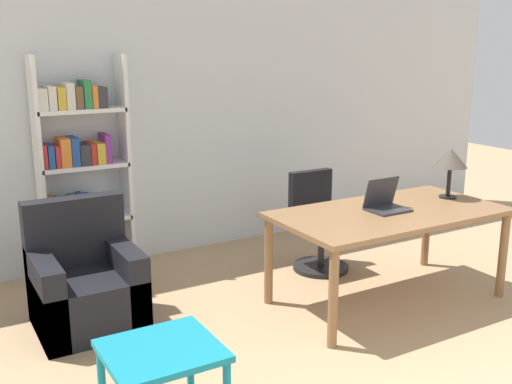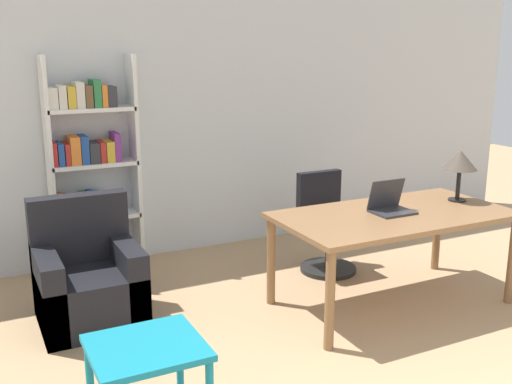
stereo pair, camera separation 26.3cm
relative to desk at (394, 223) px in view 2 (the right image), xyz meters
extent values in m
cube|color=silver|center=(-0.79, 2.03, 0.66)|extent=(8.00, 0.06, 2.70)
cube|color=olive|center=(0.00, 0.00, 0.06)|extent=(1.88, 0.98, 0.04)
cylinder|color=olive|center=(-0.88, -0.43, -0.32)|extent=(0.07, 0.07, 0.73)
cylinder|color=olive|center=(0.88, -0.43, -0.32)|extent=(0.07, 0.07, 0.73)
cylinder|color=olive|center=(-0.88, 0.43, -0.32)|extent=(0.07, 0.07, 0.73)
cylinder|color=olive|center=(0.88, 0.43, -0.32)|extent=(0.07, 0.07, 0.73)
cube|color=#2D2D33|center=(-0.02, 0.00, 0.09)|extent=(0.32, 0.25, 0.02)
cube|color=#2D2D33|center=(-0.02, 0.09, 0.22)|extent=(0.32, 0.07, 0.24)
cube|color=white|center=(-0.02, 0.10, 0.22)|extent=(0.29, 0.06, 0.21)
cylinder|color=black|center=(0.73, 0.07, 0.09)|extent=(0.15, 0.15, 0.01)
cylinder|color=black|center=(0.73, 0.07, 0.23)|extent=(0.04, 0.04, 0.26)
cone|color=#4C4238|center=(0.73, 0.07, 0.44)|extent=(0.29, 0.29, 0.16)
cylinder|color=black|center=(-0.06, 0.83, -0.67)|extent=(0.52, 0.52, 0.04)
cylinder|color=#262626|center=(-0.06, 0.83, -0.48)|extent=(0.06, 0.06, 0.32)
cube|color=black|center=(-0.06, 0.83, -0.27)|extent=(0.47, 0.47, 0.10)
cube|color=black|center=(-0.06, 1.03, 0.01)|extent=(0.45, 0.08, 0.45)
cube|color=teal|center=(-2.26, -0.76, -0.18)|extent=(0.59, 0.54, 0.04)
cylinder|color=teal|center=(-2.52, -0.53, -0.44)|extent=(0.04, 0.04, 0.49)
cylinder|color=teal|center=(-2.00, -0.53, -0.44)|extent=(0.04, 0.04, 0.49)
cube|color=black|center=(-2.27, 0.73, -0.48)|extent=(0.75, 0.72, 0.41)
cube|color=black|center=(-2.27, 1.01, -0.01)|extent=(0.75, 0.16, 0.53)
cube|color=black|center=(-2.56, 0.73, -0.39)|extent=(0.16, 0.72, 0.60)
cube|color=black|center=(-1.98, 0.73, -0.39)|extent=(0.16, 0.72, 0.60)
cube|color=white|center=(-2.34, 1.84, 0.31)|extent=(0.04, 0.28, 1.98)
cube|color=white|center=(-1.58, 1.84, 0.31)|extent=(0.04, 0.28, 1.98)
cube|color=white|center=(-1.96, 1.84, -0.67)|extent=(0.76, 0.28, 0.04)
cube|color=gold|center=(-2.29, 1.84, -0.52)|extent=(0.07, 0.24, 0.25)
cube|color=#333338|center=(-2.21, 1.84, -0.54)|extent=(0.06, 0.24, 0.22)
cube|color=gold|center=(-2.15, 1.84, -0.54)|extent=(0.05, 0.24, 0.22)
cube|color=gold|center=(-2.10, 1.84, -0.53)|extent=(0.05, 0.24, 0.24)
cube|color=#7F338C|center=(-2.05, 1.84, -0.53)|extent=(0.05, 0.24, 0.24)
cube|color=#B72D28|center=(-1.98, 1.84, -0.54)|extent=(0.06, 0.24, 0.21)
cube|color=#333338|center=(-1.90, 1.84, -0.55)|extent=(0.08, 0.24, 0.21)
cube|color=white|center=(-1.96, 1.84, -0.17)|extent=(0.76, 0.28, 0.04)
cube|color=orange|center=(-2.29, 1.84, -0.04)|extent=(0.07, 0.24, 0.23)
cube|color=brown|center=(-2.23, 1.84, -0.05)|extent=(0.05, 0.24, 0.21)
cube|color=#234C99|center=(-2.16, 1.84, -0.05)|extent=(0.08, 0.24, 0.20)
cube|color=#2D7F47|center=(-2.07, 1.84, -0.04)|extent=(0.07, 0.24, 0.22)
cube|color=#234C99|center=(-2.01, 1.84, -0.04)|extent=(0.05, 0.24, 0.23)
cube|color=#234C99|center=(-1.95, 1.84, -0.05)|extent=(0.06, 0.24, 0.21)
cube|color=#234C99|center=(-1.87, 1.84, -0.06)|extent=(0.08, 0.24, 0.18)
cube|color=white|center=(-1.96, 1.84, 0.32)|extent=(0.76, 0.28, 0.04)
cube|color=#B72D28|center=(-2.31, 1.84, 0.45)|extent=(0.04, 0.24, 0.21)
cube|color=#234C99|center=(-2.25, 1.84, 0.44)|extent=(0.05, 0.24, 0.20)
cube|color=#B72D28|center=(-2.20, 1.84, 0.44)|extent=(0.04, 0.24, 0.19)
cube|color=orange|center=(-2.13, 1.84, 0.47)|extent=(0.09, 0.24, 0.25)
cube|color=#234C99|center=(-2.05, 1.84, 0.47)|extent=(0.07, 0.24, 0.25)
cube|color=#333338|center=(-1.96, 1.84, 0.43)|extent=(0.09, 0.24, 0.18)
cube|color=#B72D28|center=(-1.89, 1.84, 0.44)|extent=(0.05, 0.24, 0.19)
cube|color=gold|center=(-1.82, 1.84, 0.44)|extent=(0.07, 0.24, 0.19)
cube|color=#7F338C|center=(-1.76, 1.84, 0.47)|extent=(0.05, 0.24, 0.26)
cube|color=white|center=(-1.96, 1.84, 0.82)|extent=(0.76, 0.28, 0.04)
cube|color=silver|center=(-2.28, 1.84, 0.93)|extent=(0.08, 0.24, 0.18)
cube|color=silver|center=(-2.20, 1.84, 0.94)|extent=(0.07, 0.24, 0.20)
cube|color=gold|center=(-2.13, 1.84, 0.93)|extent=(0.07, 0.24, 0.19)
cube|color=silver|center=(-2.05, 1.84, 0.95)|extent=(0.07, 0.24, 0.23)
cube|color=brown|center=(-1.98, 1.84, 0.94)|extent=(0.06, 0.24, 0.20)
cube|color=#2D7F47|center=(-1.91, 1.84, 0.96)|extent=(0.07, 0.24, 0.24)
cube|color=orange|center=(-1.85, 1.84, 0.94)|extent=(0.05, 0.24, 0.20)
cube|color=#333338|center=(-1.78, 1.84, 0.93)|extent=(0.08, 0.24, 0.18)
camera|label=1|loc=(-3.25, -3.47, 1.37)|focal=42.00mm
camera|label=2|loc=(-3.02, -3.60, 1.37)|focal=42.00mm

